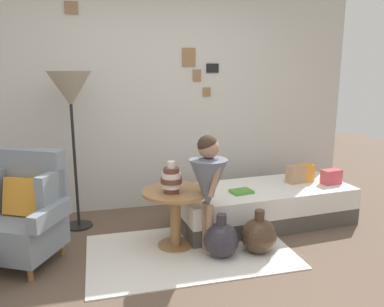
# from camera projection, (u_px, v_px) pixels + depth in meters

# --- Properties ---
(ground_plane) EXTENTS (12.00, 12.00, 0.00)m
(ground_plane) POSITION_uv_depth(u_px,v_px,m) (204.00, 287.00, 2.94)
(ground_plane) COLOR brown
(gallery_wall) EXTENTS (4.80, 0.12, 2.60)m
(gallery_wall) POSITION_uv_depth(u_px,v_px,m) (159.00, 99.00, 4.51)
(gallery_wall) COLOR beige
(gallery_wall) RESTS_ON ground
(rug) EXTENTS (1.85, 1.14, 0.01)m
(rug) POSITION_uv_depth(u_px,v_px,m) (190.00, 251.00, 3.52)
(rug) COLOR silver
(rug) RESTS_ON ground
(armchair) EXTENTS (0.90, 0.82, 0.97)m
(armchair) POSITION_uv_depth(u_px,v_px,m) (24.00, 213.00, 3.27)
(armchair) COLOR olive
(armchair) RESTS_ON ground
(daybed) EXTENTS (1.95, 0.94, 0.40)m
(daybed) POSITION_uv_depth(u_px,v_px,m) (263.00, 205.00, 4.17)
(daybed) COLOR #4C4742
(daybed) RESTS_ON ground
(pillow_head) EXTENTS (0.23, 0.15, 0.16)m
(pillow_head) POSITION_uv_depth(u_px,v_px,m) (331.00, 177.00, 4.24)
(pillow_head) COLOR #D64C56
(pillow_head) RESTS_ON daybed
(pillow_mid) EXTENTS (0.16, 0.12, 0.20)m
(pillow_mid) POSITION_uv_depth(u_px,v_px,m) (306.00, 173.00, 4.33)
(pillow_mid) COLOR orange
(pillow_mid) RESTS_ON daybed
(pillow_back) EXTENTS (0.23, 0.16, 0.20)m
(pillow_back) POSITION_uv_depth(u_px,v_px,m) (296.00, 174.00, 4.27)
(pillow_back) COLOR tan
(pillow_back) RESTS_ON daybed
(side_table) EXTENTS (0.62, 0.62, 0.56)m
(side_table) POSITION_uv_depth(u_px,v_px,m) (175.00, 206.00, 3.55)
(side_table) COLOR #9E7042
(side_table) RESTS_ON ground
(vase_striped) EXTENTS (0.20, 0.20, 0.29)m
(vase_striped) POSITION_uv_depth(u_px,v_px,m) (171.00, 179.00, 3.43)
(vase_striped) COLOR brown
(vase_striped) RESTS_ON side_table
(floor_lamp) EXTENTS (0.43, 0.43, 1.63)m
(floor_lamp) POSITION_uv_depth(u_px,v_px,m) (70.00, 94.00, 3.79)
(floor_lamp) COLOR black
(floor_lamp) RESTS_ON ground
(person_child) EXTENTS (0.34, 0.34, 1.10)m
(person_child) POSITION_uv_depth(u_px,v_px,m) (208.00, 179.00, 3.37)
(person_child) COLOR #A37A60
(person_child) RESTS_ON ground
(book_on_daybed) EXTENTS (0.24, 0.19, 0.03)m
(book_on_daybed) POSITION_uv_depth(u_px,v_px,m) (241.00, 192.00, 3.93)
(book_on_daybed) COLOR #539535
(book_on_daybed) RESTS_ON daybed
(demijohn_near) EXTENTS (0.32, 0.32, 0.40)m
(demijohn_near) POSITION_uv_depth(u_px,v_px,m) (221.00, 240.00, 3.40)
(demijohn_near) COLOR #332D38
(demijohn_near) RESTS_ON ground
(demijohn_far) EXTENTS (0.32, 0.32, 0.41)m
(demijohn_far) POSITION_uv_depth(u_px,v_px,m) (259.00, 235.00, 3.47)
(demijohn_far) COLOR #473323
(demijohn_far) RESTS_ON ground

